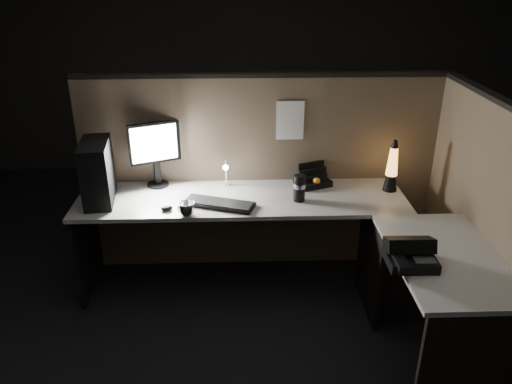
{
  "coord_description": "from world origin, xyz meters",
  "views": [
    {
      "loc": [
        -0.16,
        -2.56,
        2.23
      ],
      "look_at": [
        -0.06,
        0.35,
        0.88
      ],
      "focal_mm": 35.0,
      "sensor_mm": 36.0,
      "label": 1
    }
  ],
  "objects_px": {
    "pc_tower": "(97,172)",
    "lava_lamp": "(392,170)",
    "keyboard": "(219,204)",
    "desk_phone": "(409,253)",
    "monitor": "(155,148)"
  },
  "relations": [
    {
      "from": "pc_tower",
      "to": "desk_phone",
      "type": "height_order",
      "value": "pc_tower"
    },
    {
      "from": "pc_tower",
      "to": "monitor",
      "type": "xyz_separation_m",
      "value": [
        0.36,
        0.25,
        0.08
      ]
    },
    {
      "from": "pc_tower",
      "to": "desk_phone",
      "type": "bearing_deg",
      "value": -31.96
    },
    {
      "from": "desk_phone",
      "to": "keyboard",
      "type": "bearing_deg",
      "value": 145.76
    },
    {
      "from": "lava_lamp",
      "to": "keyboard",
      "type": "bearing_deg",
      "value": -170.39
    },
    {
      "from": "monitor",
      "to": "keyboard",
      "type": "distance_m",
      "value": 0.65
    },
    {
      "from": "pc_tower",
      "to": "keyboard",
      "type": "distance_m",
      "value": 0.85
    },
    {
      "from": "lava_lamp",
      "to": "desk_phone",
      "type": "relative_size",
      "value": 1.37
    },
    {
      "from": "pc_tower",
      "to": "keyboard",
      "type": "height_order",
      "value": "pc_tower"
    },
    {
      "from": "pc_tower",
      "to": "lava_lamp",
      "type": "relative_size",
      "value": 1.11
    },
    {
      "from": "monitor",
      "to": "keyboard",
      "type": "height_order",
      "value": "monitor"
    },
    {
      "from": "lava_lamp",
      "to": "pc_tower",
      "type": "bearing_deg",
      "value": -177.37
    },
    {
      "from": "pc_tower",
      "to": "desk_phone",
      "type": "relative_size",
      "value": 1.53
    },
    {
      "from": "keyboard",
      "to": "lava_lamp",
      "type": "height_order",
      "value": "lava_lamp"
    },
    {
      "from": "pc_tower",
      "to": "monitor",
      "type": "distance_m",
      "value": 0.44
    }
  ]
}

